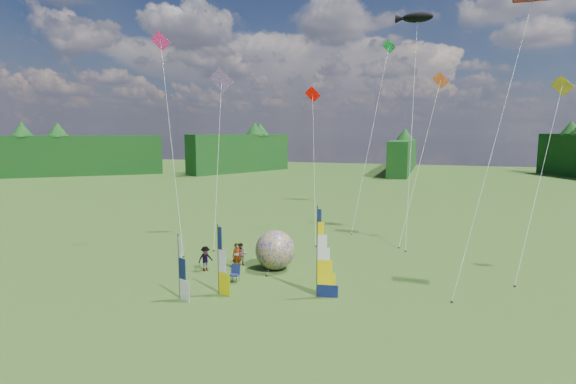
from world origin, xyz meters
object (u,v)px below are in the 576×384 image
(feather_banner_main, at_px, (317,253))
(side_banner_left, at_px, (218,260))
(spectator_b, at_px, (241,254))
(spectator_c, at_px, (205,259))
(spectator_d, at_px, (272,251))
(kite_whale, at_px, (413,110))
(bol_inflatable, at_px, (275,250))
(spectator_a, at_px, (237,256))
(camp_chair, at_px, (234,274))
(side_banner_far, at_px, (179,268))

(feather_banner_main, distance_m, side_banner_left, 5.50)
(spectator_b, height_order, spectator_c, spectator_c)
(spectator_d, xyz_separation_m, kite_whale, (8.32, 12.72, 9.96))
(feather_banner_main, height_order, spectator_d, feather_banner_main)
(side_banner_left, distance_m, bol_inflatable, 5.47)
(bol_inflatable, distance_m, kite_whale, 18.43)
(side_banner_left, height_order, spectator_a, side_banner_left)
(feather_banner_main, relative_size, camp_chair, 4.65)
(bol_inflatable, xyz_separation_m, spectator_d, (-0.60, 1.02, -0.39))
(bol_inflatable, relative_size, spectator_b, 1.68)
(bol_inflatable, bearing_deg, kite_whale, 60.67)
(feather_banner_main, bearing_deg, spectator_d, 122.75)
(side_banner_left, xyz_separation_m, spectator_b, (-1.02, 5.31, -1.14))
(side_banner_left, height_order, kite_whale, kite_whale)
(kite_whale, bearing_deg, spectator_b, -128.78)
(feather_banner_main, bearing_deg, side_banner_far, -168.35)
(feather_banner_main, height_order, side_banner_far, feather_banner_main)
(spectator_a, bearing_deg, side_banner_left, -110.58)
(side_banner_far, bearing_deg, spectator_c, 123.24)
(camp_chair, bearing_deg, side_banner_left, -93.03)
(side_banner_left, distance_m, spectator_d, 6.40)
(side_banner_left, relative_size, camp_chair, 3.65)
(feather_banner_main, relative_size, side_banner_far, 1.41)
(feather_banner_main, distance_m, spectator_a, 7.24)
(bol_inflatable, bearing_deg, feather_banner_main, -45.79)
(spectator_b, bearing_deg, camp_chair, -78.41)
(spectator_d, distance_m, kite_whale, 18.17)
(kite_whale, bearing_deg, side_banner_far, -120.06)
(side_banner_left, relative_size, spectator_c, 2.36)
(bol_inflatable, relative_size, kite_whale, 0.12)
(camp_chair, distance_m, kite_whale, 21.84)
(spectator_b, xyz_separation_m, spectator_d, (1.87, 0.95, 0.13))
(side_banner_far, bearing_deg, spectator_a, 103.89)
(camp_chair, bearing_deg, feather_banner_main, -12.33)
(feather_banner_main, height_order, spectator_a, feather_banner_main)
(side_banner_left, bearing_deg, kite_whale, 81.86)
(feather_banner_main, height_order, kite_whale, kite_whale)
(kite_whale, bearing_deg, bol_inflatable, -121.43)
(side_banner_far, relative_size, bol_inflatable, 1.33)
(side_banner_far, bearing_deg, side_banner_left, 60.67)
(feather_banner_main, xyz_separation_m, spectator_b, (-6.35, 4.06, -1.67))
(side_banner_far, relative_size, spectator_b, 2.24)
(spectator_b, height_order, kite_whale, kite_whale)
(feather_banner_main, bearing_deg, spectator_a, 143.58)
(spectator_d, bearing_deg, spectator_b, 78.11)
(kite_whale, bearing_deg, feather_banner_main, -104.31)
(side_banner_far, distance_m, kite_whale, 24.79)
(kite_whale, bearing_deg, spectator_d, -125.27)
(bol_inflatable, relative_size, spectator_d, 1.43)
(spectator_b, distance_m, spectator_d, 2.10)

